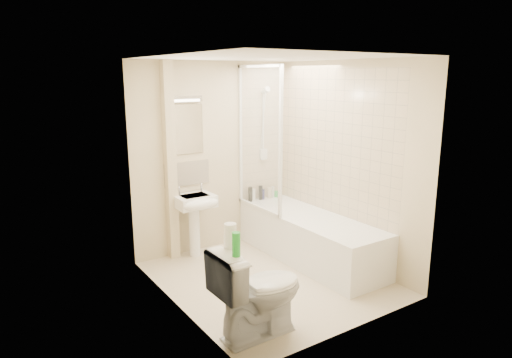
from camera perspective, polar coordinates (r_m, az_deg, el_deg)
floor at (r=5.22m, az=1.66°, el=-12.37°), size 2.50×2.50×0.00m
wall_back at (r=5.87m, az=-5.35°, el=2.76°), size 2.20×0.02×2.40m
wall_left at (r=4.30m, az=-10.27°, el=-1.14°), size 0.02×2.50×2.40m
wall_right at (r=5.53m, az=11.08°, el=1.94°), size 0.02×2.50×2.40m
ceiling at (r=4.72m, az=1.85°, el=14.97°), size 2.20×2.50×0.02m
tile_back at (r=6.22m, az=0.77°, el=5.47°), size 0.70×0.01×1.75m
tile_right at (r=5.63m, az=9.66°, el=4.51°), size 0.01×2.10×1.75m
pipe_boxing at (r=5.56m, az=-10.68°, el=2.01°), size 0.12×0.12×2.40m
splashback at (r=5.73m, az=-8.62°, el=0.68°), size 0.60×0.02×0.30m
mirror at (r=5.64m, az=-8.80°, el=6.15°), size 0.46×0.01×0.60m
strip_light at (r=5.59m, az=-8.83°, el=9.89°), size 0.42×0.07×0.07m
bathtub at (r=5.68m, az=6.73°, el=-7.15°), size 0.70×2.10×0.55m
shower_screen at (r=5.66m, az=0.37°, el=4.99°), size 0.04×0.92×1.80m
shower_fixture at (r=6.17m, az=1.00°, el=6.54°), size 0.10×0.16×0.99m
pedestal_sink at (r=5.63m, az=-7.50°, el=-3.66°), size 0.47×0.45×0.90m
bottle_black_a at (r=6.17m, az=-0.71°, el=-1.92°), size 0.06×0.06×0.20m
bottle_white_a at (r=6.20m, az=-0.35°, el=-2.01°), size 0.06×0.06×0.17m
bottle_black_b at (r=6.26m, az=0.57°, el=-1.72°), size 0.05×0.05×0.20m
bottle_blue at (r=6.29m, az=0.86°, el=-1.94°), size 0.05×0.05×0.14m
bottle_cream at (r=6.35m, az=1.68°, el=-1.75°), size 0.06×0.06×0.15m
bottle_white_b at (r=6.38m, az=2.10°, el=-1.64°), size 0.05×0.05×0.16m
bottle_green at (r=6.42m, az=2.50°, el=-1.88°), size 0.07×0.07×0.08m
toilet at (r=4.04m, az=0.31°, el=-13.79°), size 0.47×0.82×0.83m
toilet_roll_lower at (r=3.82m, az=-3.21°, el=-7.79°), size 0.11×0.11×0.11m
toilet_roll_upper at (r=3.77m, az=-3.23°, el=-6.35°), size 0.10×0.10×0.11m
green_bottle at (r=3.63m, az=-2.49°, el=-8.17°), size 0.07×0.07×0.20m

